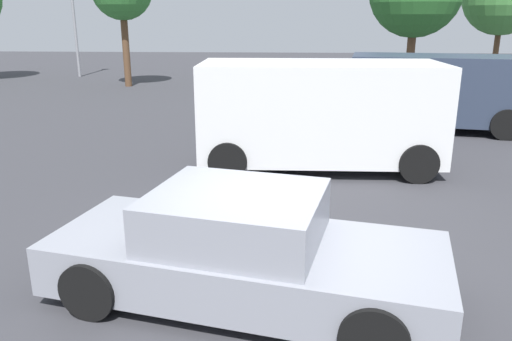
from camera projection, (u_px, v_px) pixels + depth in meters
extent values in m
plane|color=#38383D|center=(272.00, 293.00, 5.81)|extent=(80.00, 80.00, 0.00)
cube|color=gray|center=(246.00, 263.00, 5.59)|extent=(4.59, 2.62, 0.56)
cube|color=gray|center=(236.00, 216.00, 5.46)|extent=(2.12, 1.93, 0.54)
cube|color=slate|center=(315.00, 225.00, 5.23)|extent=(0.38, 1.43, 0.45)
cube|color=slate|center=(165.00, 208.00, 5.69)|extent=(0.38, 1.43, 0.45)
cylinder|color=black|center=(383.00, 257.00, 5.98)|extent=(0.67, 0.36, 0.64)
cylinder|color=black|center=(374.00, 336.00, 4.50)|extent=(0.67, 0.36, 0.64)
cylinder|color=black|center=(160.00, 230.00, 6.76)|extent=(0.67, 0.36, 0.64)
cylinder|color=black|center=(90.00, 289.00, 5.28)|extent=(0.67, 0.36, 0.64)
cube|color=white|center=(320.00, 111.00, 10.36)|extent=(4.88, 2.15, 1.96)
cube|color=slate|center=(204.00, 89.00, 10.33)|extent=(0.08, 1.77, 0.78)
cylinder|color=black|center=(228.00, 161.00, 9.73)|extent=(0.76, 0.26, 0.76)
cylinder|color=black|center=(236.00, 137.00, 11.62)|extent=(0.76, 0.26, 0.76)
cylinder|color=black|center=(418.00, 163.00, 9.58)|extent=(0.76, 0.26, 0.76)
cylinder|color=black|center=(395.00, 139.00, 11.47)|extent=(0.76, 0.26, 0.76)
cube|color=#2D384C|center=(436.00, 89.00, 13.90)|extent=(4.84, 2.65, 1.80)
cube|color=slate|center=(354.00, 72.00, 14.26)|extent=(0.32, 1.62, 0.72)
cylinder|color=black|center=(371.00, 119.00, 13.62)|extent=(0.83, 0.38, 0.80)
cylinder|color=black|center=(372.00, 107.00, 15.33)|extent=(0.83, 0.38, 0.80)
cylinder|color=black|center=(506.00, 124.00, 12.91)|extent=(0.83, 0.38, 0.80)
cylinder|color=black|center=(491.00, 112.00, 14.61)|extent=(0.83, 0.38, 0.80)
cylinder|color=gray|center=(74.00, 22.00, 25.75)|extent=(0.14, 0.14, 5.53)
cylinder|color=brown|center=(126.00, 50.00, 22.45)|extent=(0.31, 0.31, 3.20)
cylinder|color=brown|center=(496.00, 51.00, 26.39)|extent=(0.29, 0.29, 2.58)
cylinder|color=brown|center=(410.00, 56.00, 22.76)|extent=(0.37, 0.37, 2.63)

